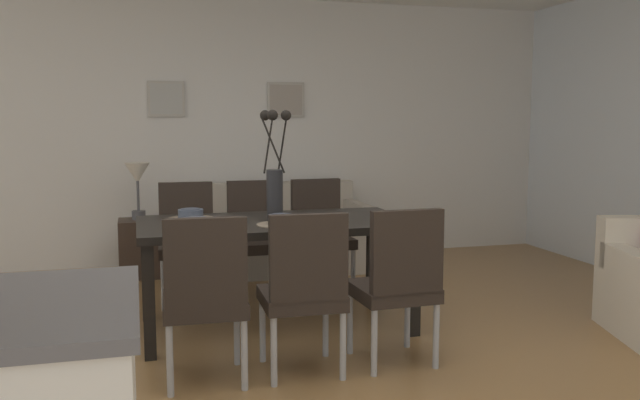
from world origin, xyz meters
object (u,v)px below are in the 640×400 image
Objects in this scene: dining_chair_mid_right at (320,229)px; framed_picture_left at (166,99)px; bowl_near_left at (196,222)px; framed_picture_center at (286,100)px; table_lamp at (137,178)px; dining_table at (275,231)px; bowl_near_right at (191,213)px; bowl_far_left at (281,219)px; sofa at (273,240)px; dining_chair_near_right at (187,236)px; dining_chair_far_right at (256,232)px; side_table at (140,248)px; dining_chair_near_left at (205,292)px; centerpiece_vase at (275,178)px; dining_chair_mid_left at (398,279)px; dining_chair_far_left at (304,285)px.

dining_chair_mid_right is 2.64× the size of framed_picture_left.
bowl_near_left is at bearing -134.78° from dining_chair_mid_right.
table_lamp is at bearing -162.01° from framed_picture_center.
dining_table is 3.53× the size of table_lamp.
bowl_near_right and bowl_far_left have the same top height.
dining_chair_mid_right is 0.95m from sofa.
dining_chair_far_right is (0.54, 0.00, 0.00)m from dining_chair_near_right.
sofa reaches higher than side_table.
dining_chair_near_left is at bearing -83.24° from side_table.
bowl_near_left is 2.05m from table_lamp.
sofa is at bearing 46.27° from dining_chair_near_right.
dining_table is at bearing -124.65° from centerpiece_vase.
bowl_near_right is (0.00, 0.42, 0.00)m from bowl_near_left.
centerpiece_vase is at bearing -75.53° from framed_picture_left.
dining_chair_far_right is 5.41× the size of bowl_near_right.
centerpiece_vase is 1.94× the size of framed_picture_center.
dining_chair_mid_right is (0.56, 0.90, -0.15)m from dining_table.
sofa is at bearing 93.89° from dining_chair_mid_left.
dining_table is 2.05m from side_table.
dining_chair_mid_right is at bearing 88.99° from dining_chair_mid_left.
dining_chair_far_right is at bearing 88.55° from dining_chair_far_left.
framed_picture_center reaches higher than bowl_near_left.
bowl_near_right is 0.45× the size of framed_picture_center.
dining_chair_far_right is 0.54m from dining_chair_mid_right.
framed_picture_center is (0.59, 2.49, 0.83)m from bowl_far_left.
dining_chair_near_left is at bearing -108.04° from dining_chair_far_right.
dining_chair_far_left is 1.00× the size of dining_chair_far_right.
framed_picture_left reaches higher than centerpiece_vase.
bowl_near_right is at bearing -78.03° from side_table.
centerpiece_vase is at bearing 21.32° from bowl_near_left.
sofa is 3.39× the size of table_lamp.
table_lamp reaches higher than sofa.
dining_chair_far_right is (0.05, 1.79, 0.00)m from dining_chair_far_left.
dining_chair_near_right reaches higher than sofa.
side_table is at bearing 99.53° from bowl_near_left.
bowl_far_left is 0.33× the size of table_lamp.
dining_chair_near_right is 1.25m from bowl_far_left.
framed_picture_center reaches higher than dining_table.
dining_table is 0.24m from bowl_far_left.
side_table is at bearing 0.00° from table_lamp.
bowl_near_right is 2.50m from framed_picture_center.
centerpiece_vase reaches higher than bowl_near_right.
bowl_near_left reaches higher than dining_table.
dining_table reaches higher than side_table.
bowl_near_left is (-0.52, 0.68, 0.27)m from dining_chair_far_left.
sofa is at bearing 82.15° from dining_chair_far_left.
dining_chair_near_right is 1.80× the size of table_lamp.
side_table is at bearing 117.64° from dining_chair_mid_left.
dining_chair_far_left is 2.86m from table_lamp.
table_lamp reaches higher than dining_chair_far_left.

